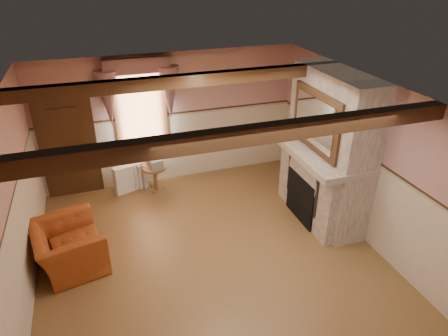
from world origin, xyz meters
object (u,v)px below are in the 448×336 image
object	(u,v)px
bowl	(318,144)
radiator	(130,177)
side_table	(155,178)
mantel_clock	(300,128)
oil_lamp	(311,134)
armchair	(69,247)

from	to	relation	value
bowl	radiator	bearing A→B (deg)	148.69
side_table	bowl	bearing A→B (deg)	-33.50
bowl	mantel_clock	world-z (taller)	mantel_clock
oil_lamp	mantel_clock	bearing A→B (deg)	90.00
armchair	oil_lamp	distance (m)	4.61
mantel_clock	bowl	bearing A→B (deg)	-90.00
armchair	radiator	bearing A→B (deg)	-41.14
armchair	radiator	distance (m)	2.45
oil_lamp	armchair	bearing A→B (deg)	-174.60
bowl	armchair	bearing A→B (deg)	-177.88
armchair	oil_lamp	bearing A→B (deg)	-96.28
armchair	side_table	bearing A→B (deg)	-52.69
mantel_clock	oil_lamp	size ratio (longest dim) A/B	0.86
armchair	bowl	distance (m)	4.57
mantel_clock	oil_lamp	distance (m)	0.42
side_table	mantel_clock	world-z (taller)	mantel_clock
mantel_clock	oil_lamp	bearing A→B (deg)	-90.00
radiator	mantel_clock	distance (m)	3.69
armchair	mantel_clock	size ratio (longest dim) A/B	4.79
side_table	radiator	xyz separation A→B (m)	(-0.51, 0.16, 0.02)
side_table	oil_lamp	xyz separation A→B (m)	(2.73, -1.55, 1.29)
armchair	radiator	size ratio (longest dim) A/B	1.64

